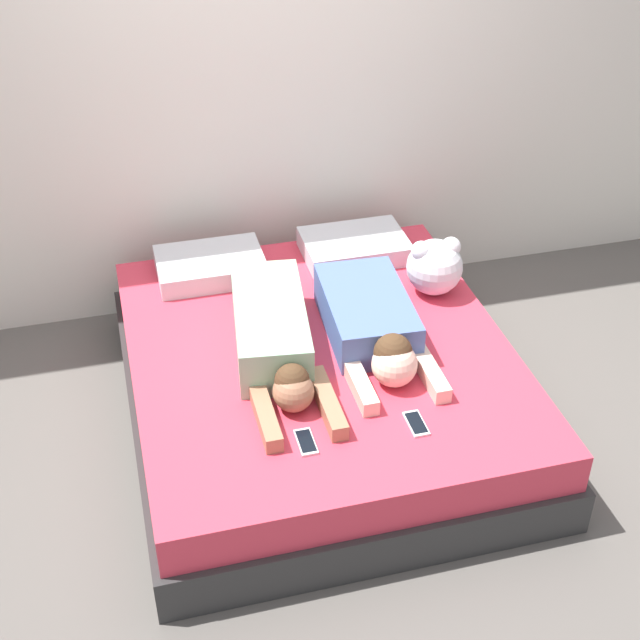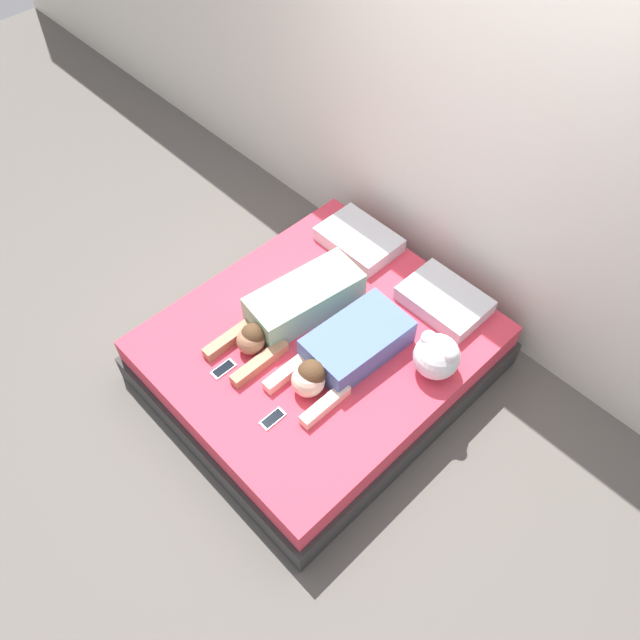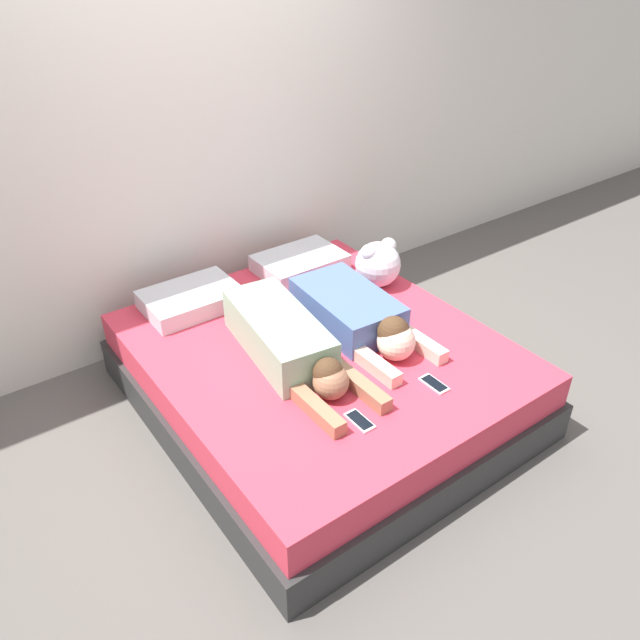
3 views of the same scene
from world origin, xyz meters
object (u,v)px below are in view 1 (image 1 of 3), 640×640
object	(u,v)px
cell_phone_left	(306,442)
plush_toy	(435,266)
person_left	(275,338)
bed	(320,382)
person_right	(373,325)
cell_phone_right	(416,424)
pillow_head_left	(210,266)
pillow_head_right	(354,246)

from	to	relation	value
cell_phone_left	plush_toy	distance (m)	1.26
person_left	plush_toy	world-z (taller)	plush_toy
bed	person_right	bearing A→B (deg)	-6.01
bed	cell_phone_left	bearing A→B (deg)	-109.71
person_left	cell_phone_right	bearing A→B (deg)	-52.25
bed	cell_phone_right	world-z (taller)	cell_phone_right
pillow_head_left	person_left	xyz separation A→B (m)	(0.17, -0.76, 0.05)
person_left	person_right	world-z (taller)	person_right
pillow_head_left	cell_phone_left	distance (m)	1.35
pillow_head_right	cell_phone_left	xyz separation A→B (m)	(-0.59, -1.34, -0.05)
person_left	cell_phone_left	bearing A→B (deg)	-90.22
pillow_head_right	person_left	world-z (taller)	person_left
person_right	plush_toy	bearing A→B (deg)	38.68
cell_phone_left	plush_toy	bearing A→B (deg)	46.09
bed	pillow_head_right	size ratio (longest dim) A/B	3.70
pillow_head_left	person_right	xyz separation A→B (m)	(0.62, -0.77, 0.04)
pillow_head_left	plush_toy	size ratio (longest dim) A/B	1.85
bed	person_left	world-z (taller)	person_left
person_right	cell_phone_right	distance (m)	0.59
bed	cell_phone_right	xyz separation A→B (m)	(0.24, -0.60, 0.21)
bed	cell_phone_right	size ratio (longest dim) A/B	13.01
pillow_head_right	cell_phone_right	size ratio (longest dim) A/B	3.51
bed	person_right	distance (m)	0.38
cell_phone_left	plush_toy	xyz separation A→B (m)	(0.87, 0.90, 0.14)
person_right	person_left	bearing A→B (deg)	178.93
cell_phone_left	pillow_head_right	bearing A→B (deg)	66.04
bed	plush_toy	bearing A→B (deg)	25.14
pillow_head_left	plush_toy	distance (m)	1.13
person_right	cell_phone_right	bearing A→B (deg)	-89.66
pillow_head_left	person_right	distance (m)	0.99
person_left	person_right	size ratio (longest dim) A/B	1.18
cell_phone_right	plush_toy	bearing A→B (deg)	65.64
person_left	person_right	bearing A→B (deg)	-1.07
person_left	cell_phone_right	world-z (taller)	person_left
pillow_head_left	plush_toy	xyz separation A→B (m)	(1.04, -0.43, 0.09)
bed	cell_phone_left	size ratio (longest dim) A/B	13.01
bed	cell_phone_right	distance (m)	0.68
plush_toy	person_left	bearing A→B (deg)	-159.47
cell_phone_left	cell_phone_right	world-z (taller)	same
pillow_head_left	pillow_head_right	size ratio (longest dim) A/B	1.00
person_right	bed	bearing A→B (deg)	173.99
bed	pillow_head_left	distance (m)	0.87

